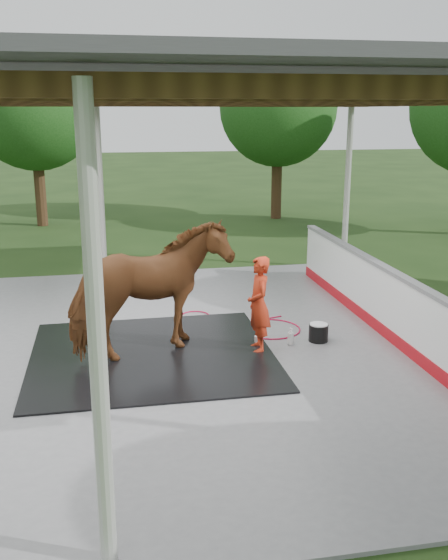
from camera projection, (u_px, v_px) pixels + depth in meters
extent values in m
plane|color=#1E3814|center=(106.00, 356.00, 9.67)|extent=(100.00, 100.00, 0.00)
cube|color=slate|center=(106.00, 354.00, 9.66)|extent=(12.00, 10.00, 0.05)
cylinder|color=beige|center=(97.00, 344.00, 4.70)|extent=(0.14, 0.14, 3.85)
cylinder|color=beige|center=(101.00, 191.00, 13.61)|extent=(0.14, 0.14, 3.85)
cylinder|color=beige|center=(347.00, 186.00, 14.63)|extent=(0.14, 0.14, 3.85)
cube|color=brown|center=(83.00, 85.00, 4.39)|extent=(12.00, 0.10, 0.18)
cube|color=brown|center=(88.00, 91.00, 5.82)|extent=(12.00, 0.10, 0.18)
cube|color=brown|center=(91.00, 95.00, 7.24)|extent=(12.00, 0.10, 0.18)
cube|color=brown|center=(93.00, 98.00, 8.66)|extent=(12.00, 0.10, 0.18)
cube|color=brown|center=(94.00, 100.00, 10.08)|extent=(12.00, 0.10, 0.18)
cube|color=brown|center=(95.00, 101.00, 11.51)|extent=(12.00, 0.10, 0.18)
cube|color=brown|center=(96.00, 102.00, 12.93)|extent=(12.00, 0.10, 0.18)
cube|color=#38383A|center=(92.00, 83.00, 8.61)|extent=(12.60, 10.60, 0.10)
cube|color=#B00E17|center=(384.00, 328.00, 10.45)|extent=(0.14, 8.00, 0.20)
cube|color=white|center=(386.00, 300.00, 10.32)|extent=(0.12, 8.00, 1.00)
cube|color=slate|center=(388.00, 269.00, 10.19)|extent=(0.16, 8.00, 0.06)
cylinder|color=#382314|center=(40.00, 192.00, 20.40)|extent=(0.36, 0.36, 2.20)
sphere|color=#194714|center=(34.00, 107.00, 19.70)|extent=(4.00, 4.00, 4.00)
cylinder|color=#382314|center=(276.00, 187.00, 21.84)|extent=(0.36, 0.36, 2.20)
sphere|color=#194714|center=(278.00, 107.00, 21.13)|extent=(4.00, 4.00, 4.00)
cube|color=black|center=(152.00, 354.00, 9.56)|extent=(3.66, 3.43, 0.03)
imported|color=brown|center=(150.00, 291.00, 9.29)|extent=(2.62, 1.89, 2.02)
imported|color=#AB2812|center=(259.00, 304.00, 9.57)|extent=(0.36, 0.55, 1.50)
cylinder|color=black|center=(318.00, 333.00, 10.12)|extent=(0.32, 0.32, 0.28)
cylinder|color=white|center=(319.00, 325.00, 10.09)|extent=(0.29, 0.29, 0.03)
imported|color=silver|center=(291.00, 336.00, 9.96)|extent=(0.13, 0.13, 0.29)
imported|color=#338CD8|center=(257.00, 338.00, 10.03)|extent=(0.11, 0.12, 0.19)
torus|color=#B30C36|center=(271.00, 329.00, 10.69)|extent=(1.02, 1.02, 0.02)
torus|color=#B30C36|center=(201.00, 327.00, 10.77)|extent=(0.81, 0.81, 0.02)
torus|color=#B30C36|center=(195.00, 316.00, 11.37)|extent=(0.54, 0.54, 0.02)
cylinder|color=#B30C36|center=(251.00, 321.00, 11.06)|extent=(1.22, 0.42, 0.02)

